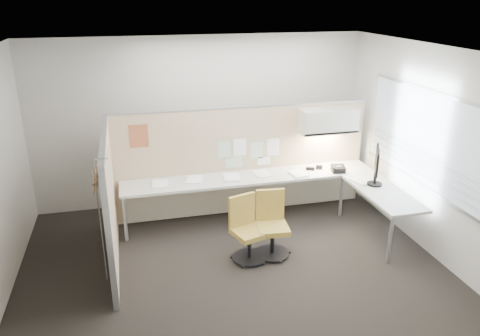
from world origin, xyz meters
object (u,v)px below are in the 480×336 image
object	(u,v)px
chair_right	(247,231)
phone	(338,169)
monitor	(377,164)
desk	(274,185)
chair_left	(272,226)

from	to	relation	value
chair_right	phone	size ratio (longest dim) A/B	3.71
monitor	desk	bearing A→B (deg)	93.41
chair_left	monitor	distance (m)	1.84
chair_left	monitor	xyz separation A→B (m)	(1.70, 0.31, 0.64)
chair_left	chair_right	bearing A→B (deg)	-168.70
phone	monitor	bearing A→B (deg)	-55.20
chair_right	monitor	xyz separation A→B (m)	(2.06, 0.35, 0.65)
desk	chair_right	distance (m)	1.21
phone	chair_left	bearing A→B (deg)	-136.70
chair_left	monitor	size ratio (longest dim) A/B	1.59
chair_left	monitor	world-z (taller)	monitor
desk	chair_left	xyz separation A→B (m)	(-0.33, -0.94, -0.18)
desk	monitor	distance (m)	1.58
chair_right	phone	world-z (taller)	chair_right
monitor	chair_left	bearing A→B (deg)	128.61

